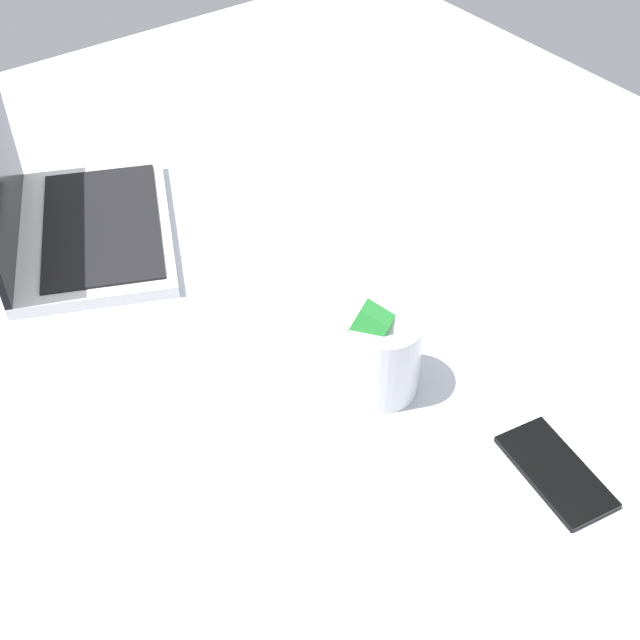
% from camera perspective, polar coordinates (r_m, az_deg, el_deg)
% --- Properties ---
extents(bed_mattress, '(1.80, 1.40, 0.18)m').
position_cam_1_polar(bed_mattress, '(1.29, 4.13, 0.83)').
color(bed_mattress, '#B7BCC6').
rests_on(bed_mattress, ground).
extents(laptop, '(0.40, 0.34, 0.23)m').
position_cam_1_polar(laptop, '(1.30, -16.72, 6.77)').
color(laptop, silver).
rests_on(laptop, bed_mattress).
extents(snack_cup, '(0.09, 0.09, 0.14)m').
position_cam_1_polar(snack_cup, '(1.01, 4.25, -2.34)').
color(snack_cup, silver).
rests_on(snack_cup, bed_mattress).
extents(cell_phone, '(0.15, 0.09, 0.01)m').
position_cam_1_polar(cell_phone, '(1.00, 15.64, -9.85)').
color(cell_phone, black).
rests_on(cell_phone, bed_mattress).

